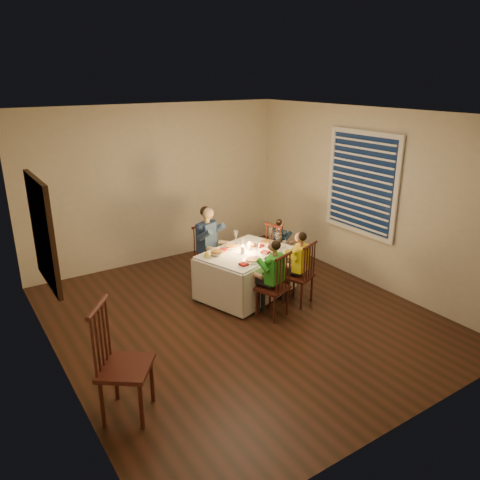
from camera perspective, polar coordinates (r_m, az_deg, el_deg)
ground at (r=6.27m, az=0.02°, el=-9.29°), size 5.00×5.00×0.00m
wall_left at (r=4.96m, az=-22.27°, el=-2.33°), size 0.02×5.00×2.60m
wall_right at (r=7.19m, az=15.22°, el=5.00°), size 0.02×5.00×2.60m
wall_back at (r=7.89m, az=-10.09°, el=6.64°), size 4.50×0.02×2.60m
ceiling at (r=5.50m, az=0.02°, el=15.14°), size 5.00×5.00×0.00m
dining_table at (r=6.66m, az=0.73°, el=-2.97°), size 1.50×1.27×0.63m
chair_adult at (r=7.29m, az=-3.75°, el=-5.01°), size 0.49×0.48×0.90m
chair_near_left at (r=6.31m, az=3.89°, el=-9.15°), size 0.46×0.45×0.90m
chair_near_right at (r=6.68m, az=6.96°, el=-7.52°), size 0.47×0.46×0.90m
chair_end at (r=7.46m, az=4.77°, el=-4.44°), size 0.41×0.43×0.90m
chair_extra at (r=4.83m, az=-13.27°, el=-19.80°), size 0.64×0.64×1.14m
adult at (r=7.29m, az=-3.75°, el=-5.01°), size 0.55×0.53×1.19m
child_green at (r=6.31m, az=3.89°, el=-9.15°), size 0.43×0.41×1.06m
child_yellow at (r=6.68m, az=6.96°, el=-7.52°), size 0.43×0.41×1.04m
child_teal at (r=7.46m, az=4.77°, el=-4.44°), size 0.31×0.33×0.95m
setting_adult at (r=6.75m, az=-1.09°, el=-0.83°), size 0.33×0.33×0.02m
setting_green at (r=6.25m, az=1.48°, el=-2.53°), size 0.33×0.33×0.02m
setting_yellow at (r=6.67m, az=4.01°, el=-1.11°), size 0.33×0.33×0.02m
setting_teal at (r=6.92m, az=3.28°, el=-0.34°), size 0.33×0.33×0.02m
candle_left at (r=6.52m, az=0.33°, el=-1.21°), size 0.06×0.06×0.10m
candle_right at (r=6.63m, az=1.14°, el=-0.85°), size 0.06×0.06×0.10m
squash at (r=6.37m, az=-4.00°, el=-1.79°), size 0.09×0.09×0.09m
orange_fruit at (r=6.74m, az=1.46°, el=-0.58°), size 0.08×0.08×0.08m
serving_bowl at (r=6.46m, az=-2.82°, el=-1.67°), size 0.26×0.26×0.05m
wall_mirror at (r=5.18m, az=-22.90°, el=0.85°), size 0.06×0.95×1.15m
window_blinds at (r=7.18m, az=14.53°, el=6.68°), size 0.07×1.34×1.54m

